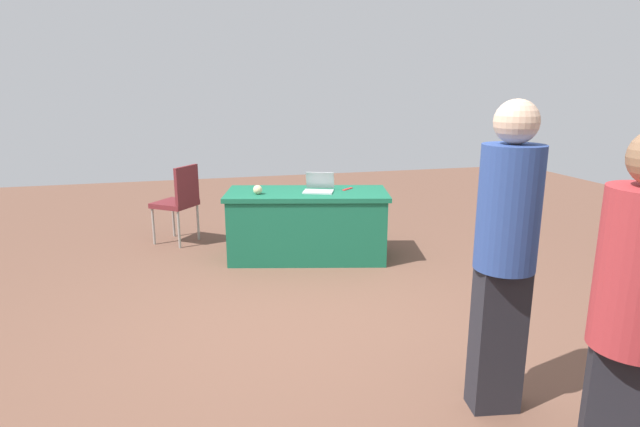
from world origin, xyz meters
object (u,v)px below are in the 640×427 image
person_presenter (635,318)px  person_attendee_standing (506,244)px  yarn_ball (258,190)px  laptop_silver (319,188)px  table_foreground (307,225)px  scissors_red (348,189)px  chair_tucked_right (179,199)px

person_presenter → person_attendee_standing: 0.87m
yarn_ball → laptop_silver: bearing=177.8°
table_foreground → laptop_silver: 0.44m
person_presenter → laptop_silver: size_ratio=4.30×
person_attendee_standing → scissors_red: size_ratio=10.14×
laptop_silver → scissors_red: (-0.35, -0.04, -0.04)m
person_presenter → table_foreground: bearing=-46.3°
person_presenter → person_attendee_standing: bearing=-51.5°
person_presenter → yarn_ball: bearing=-38.6°
chair_tucked_right → yarn_ball: size_ratio=9.76×
person_presenter → chair_tucked_right: bearing=-32.2°
chair_tucked_right → person_attendee_standing: (-1.81, 3.99, 0.47)m
laptop_silver → yarn_ball: laptop_silver is taller
chair_tucked_right → person_attendee_standing: size_ratio=0.53×
chair_tucked_right → person_presenter: (-1.83, 4.85, 0.42)m
table_foreground → scissors_red: (-0.47, -0.01, 0.38)m
person_attendee_standing → yarn_ball: 3.19m
chair_tucked_right → yarn_ball: (-0.83, 0.96, 0.25)m
yarn_ball → person_presenter: bearing=104.3°
yarn_ball → scissors_red: bearing=-179.0°
table_foreground → laptop_silver: size_ratio=4.71×
table_foreground → person_presenter: size_ratio=1.10×
laptop_silver → yarn_ball: 0.67m
table_foreground → yarn_ball: bearing=0.9°
laptop_silver → person_attendee_standing: bearing=118.2°
person_presenter → yarn_ball: (0.99, -3.90, -0.16)m
scissors_red → laptop_silver: bearing=-34.1°
chair_tucked_right → laptop_silver: 1.81m
table_foreground → chair_tucked_right: 1.68m
chair_tucked_right → laptop_silver: (-1.51, 0.98, 0.24)m
chair_tucked_right → scissors_red: size_ratio=5.36×
table_foreground → yarn_ball: 0.69m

